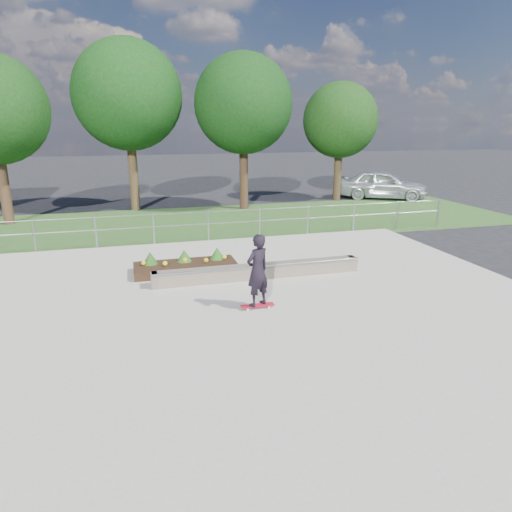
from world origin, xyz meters
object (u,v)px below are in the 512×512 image
at_px(skateboarder, 258,271).
at_px(planter_bed, 185,265).
at_px(parked_car, 383,184).
at_px(grind_ledge, 259,271).

bearing_deg(skateboarder, planter_bed, 111.39).
relative_size(planter_bed, skateboarder, 1.66).
xyz_separation_m(planter_bed, parked_car, (12.99, 11.00, 0.62)).
bearing_deg(planter_bed, skateboarder, -68.61).
height_order(planter_bed, skateboarder, skateboarder).
relative_size(grind_ledge, planter_bed, 2.00).
distance_m(grind_ledge, skateboarder, 2.34).
relative_size(planter_bed, parked_car, 0.59).
bearing_deg(planter_bed, grind_ledge, -31.65).
xyz_separation_m(skateboarder, parked_car, (11.69, 14.32, -0.14)).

